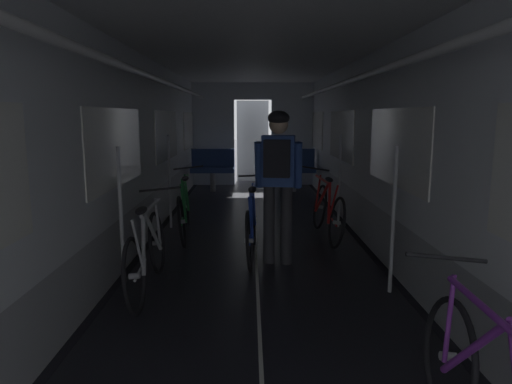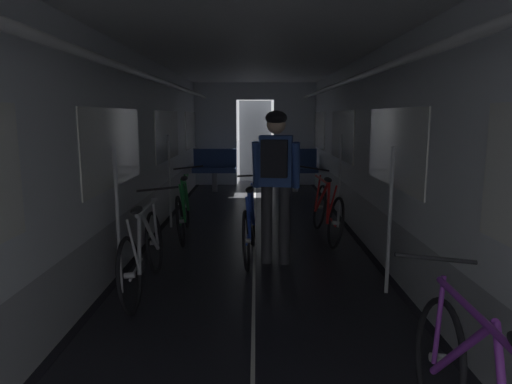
{
  "view_description": "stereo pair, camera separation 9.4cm",
  "coord_description": "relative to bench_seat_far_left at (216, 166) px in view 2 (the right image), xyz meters",
  "views": [
    {
      "loc": [
        -0.07,
        -2.05,
        1.67
      ],
      "look_at": [
        0.0,
        3.34,
        0.77
      ],
      "focal_mm": 32.04,
      "sensor_mm": 36.0,
      "label": 1
    },
    {
      "loc": [
        0.02,
        -2.06,
        1.67
      ],
      "look_at": [
        0.0,
        3.34,
        0.77
      ],
      "focal_mm": 32.04,
      "sensor_mm": 36.0,
      "label": 2
    }
  ],
  "objects": [
    {
      "name": "train_car_shell",
      "position": [
        0.9,
        -4.47,
        1.13
      ],
      "size": [
        3.14,
        12.34,
        2.57
      ],
      "color": "black",
      "rests_on": "ground"
    },
    {
      "name": "bench_seat_far_left",
      "position": [
        0.0,
        0.0,
        0.0
      ],
      "size": [
        0.98,
        0.51,
        0.95
      ],
      "color": "gray",
      "rests_on": "ground"
    },
    {
      "name": "bicycle_red",
      "position": [
        1.9,
        -3.99,
        -0.19
      ],
      "size": [
        0.46,
        1.7,
        0.96
      ],
      "color": "black",
      "rests_on": "ground"
    },
    {
      "name": "bicycle_green",
      "position": [
        -0.09,
        -3.92,
        -0.19
      ],
      "size": [
        0.44,
        1.69,
        0.95
      ],
      "color": "black",
      "rests_on": "ground"
    },
    {
      "name": "bicycle_silver",
      "position": [
        -0.15,
        -5.92,
        -0.19
      ],
      "size": [
        0.44,
        1.69,
        0.95
      ],
      "color": "black",
      "rests_on": "ground"
    },
    {
      "name": "person_cyclist_aisle",
      "position": [
        1.14,
        -5.1,
        0.5
      ],
      "size": [
        0.55,
        0.42,
        1.73
      ],
      "color": "#2D2D33",
      "rests_on": "ground"
    },
    {
      "name": "bicycle_blue_in_aisle",
      "position": [
        0.85,
        -4.84,
        -0.18
      ],
      "size": [
        0.44,
        1.69,
        0.94
      ],
      "color": "black",
      "rests_on": "ground"
    },
    {
      "name": "bench_seat_far_right",
      "position": [
        1.8,
        0.0,
        0.0
      ],
      "size": [
        0.98,
        0.51,
        0.95
      ],
      "color": "gray",
      "rests_on": "ground"
    }
  ]
}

